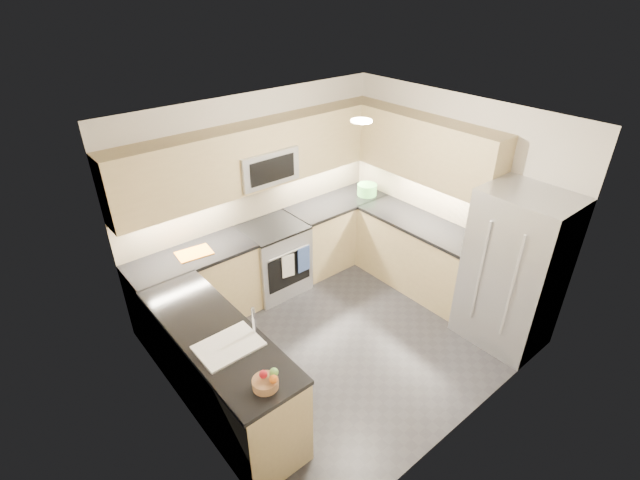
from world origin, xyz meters
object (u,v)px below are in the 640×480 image
(microwave, at_px, (263,165))
(fruit_basket, at_px, (265,383))
(utensil_bowl, at_px, (367,190))
(gas_range, at_px, (274,259))
(refrigerator, at_px, (514,271))
(cutting_board, at_px, (194,253))

(microwave, distance_m, fruit_basket, 2.77)
(utensil_bowl, bearing_deg, fruit_basket, -146.96)
(microwave, relative_size, utensil_bowl, 2.77)
(gas_range, bearing_deg, refrigerator, -59.12)
(cutting_board, bearing_deg, microwave, 5.67)
(gas_range, distance_m, refrigerator, 2.86)
(gas_range, height_order, cutting_board, cutting_board)
(gas_range, relative_size, utensil_bowl, 3.31)
(cutting_board, xyz_separation_m, fruit_basket, (-0.46, -2.11, 0.03))
(gas_range, xyz_separation_m, refrigerator, (1.45, -2.43, 0.45))
(gas_range, height_order, fruit_basket, fruit_basket)
(refrigerator, xyz_separation_m, utensil_bowl, (0.10, 2.33, 0.12))
(microwave, xyz_separation_m, utensil_bowl, (1.55, -0.22, -0.68))
(gas_range, bearing_deg, microwave, 90.00)
(gas_range, bearing_deg, utensil_bowl, -3.53)
(refrigerator, height_order, cutting_board, refrigerator)
(microwave, relative_size, refrigerator, 0.42)
(utensil_bowl, distance_m, cutting_board, 2.60)
(refrigerator, distance_m, utensil_bowl, 2.33)
(refrigerator, relative_size, utensil_bowl, 6.55)
(gas_range, height_order, refrigerator, refrigerator)
(refrigerator, xyz_separation_m, fruit_basket, (-2.96, 0.34, 0.08))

